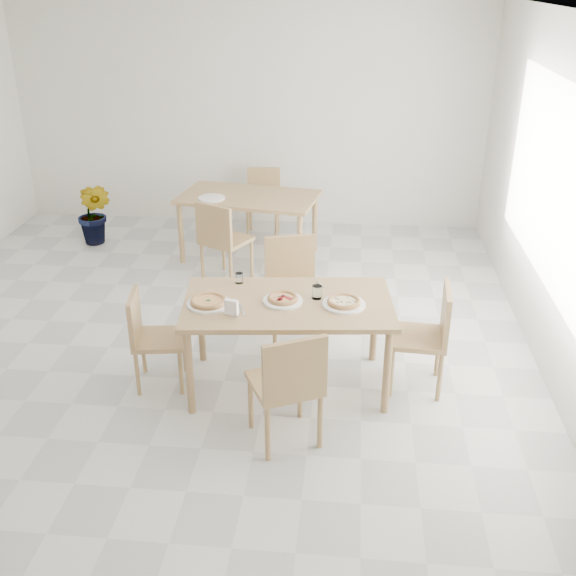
# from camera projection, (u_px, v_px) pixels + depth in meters

# --- Properties ---
(room) EXTENTS (7.28, 7.00, 7.00)m
(room) POSITION_uv_depth(u_px,v_px,m) (557.00, 188.00, 5.33)
(room) COLOR silver
(room) RESTS_ON ground
(main_table) EXTENTS (1.70, 1.07, 0.75)m
(main_table) POSITION_uv_depth(u_px,v_px,m) (288.00, 310.00, 5.22)
(main_table) COLOR tan
(main_table) RESTS_ON ground
(chair_south) EXTENTS (0.60, 0.60, 0.91)m
(chair_south) POSITION_uv_depth(u_px,v_px,m) (289.00, 382.00, 4.58)
(chair_south) COLOR tan
(chair_south) RESTS_ON ground
(chair_north) EXTENTS (0.56, 0.56, 0.93)m
(chair_north) POSITION_uv_depth(u_px,v_px,m) (292.00, 281.00, 6.04)
(chair_north) COLOR tan
(chair_north) RESTS_ON ground
(chair_west) EXTENTS (0.45, 0.45, 0.80)m
(chair_west) POSITION_uv_depth(u_px,v_px,m) (149.00, 333.00, 5.32)
(chair_west) COLOR tan
(chair_west) RESTS_ON ground
(chair_east) EXTENTS (0.46, 0.46, 0.88)m
(chair_east) POSITION_uv_depth(u_px,v_px,m) (429.00, 331.00, 5.25)
(chair_east) COLOR tan
(chair_east) RESTS_ON ground
(plate_margherita) EXTENTS (0.33, 0.33, 0.02)m
(plate_margherita) POSITION_uv_depth(u_px,v_px,m) (209.00, 304.00, 5.13)
(plate_margherita) COLOR white
(plate_margherita) RESTS_ON main_table
(plate_mushroom) EXTENTS (0.33, 0.33, 0.02)m
(plate_mushroom) POSITION_uv_depth(u_px,v_px,m) (344.00, 304.00, 5.12)
(plate_mushroom) COLOR white
(plate_mushroom) RESTS_ON main_table
(plate_pepperoni) EXTENTS (0.31, 0.31, 0.02)m
(plate_pepperoni) POSITION_uv_depth(u_px,v_px,m) (283.00, 301.00, 5.17)
(plate_pepperoni) COLOR white
(plate_pepperoni) RESTS_ON main_table
(pizza_margherita) EXTENTS (0.30, 0.30, 0.03)m
(pizza_margherita) POSITION_uv_depth(u_px,v_px,m) (209.00, 301.00, 5.12)
(pizza_margherita) COLOR tan
(pizza_margherita) RESTS_ON plate_margherita
(pizza_mushroom) EXTENTS (0.31, 0.31, 0.03)m
(pizza_mushroom) POSITION_uv_depth(u_px,v_px,m) (344.00, 302.00, 5.11)
(pizza_mushroom) COLOR tan
(pizza_mushroom) RESTS_ON plate_mushroom
(pizza_pepperoni) EXTENTS (0.28, 0.28, 0.03)m
(pizza_pepperoni) POSITION_uv_depth(u_px,v_px,m) (283.00, 298.00, 5.16)
(pizza_pepperoni) COLOR tan
(pizza_pepperoni) RESTS_ON plate_pepperoni
(tumbler_a) EXTENTS (0.08, 0.08, 0.11)m
(tumbler_a) POSITION_uv_depth(u_px,v_px,m) (317.00, 292.00, 5.21)
(tumbler_a) COLOR white
(tumbler_a) RESTS_ON main_table
(tumbler_b) EXTENTS (0.06, 0.06, 0.09)m
(tumbler_b) POSITION_uv_depth(u_px,v_px,m) (239.00, 278.00, 5.48)
(tumbler_b) COLOR white
(tumbler_b) RESTS_ON main_table
(napkin_holder) EXTENTS (0.12, 0.08, 0.12)m
(napkin_holder) POSITION_uv_depth(u_px,v_px,m) (231.00, 308.00, 4.95)
(napkin_holder) COLOR silver
(napkin_holder) RESTS_ON main_table
(fork_a) EXTENTS (0.08, 0.19, 0.01)m
(fork_a) POSITION_uv_depth(u_px,v_px,m) (242.00, 310.00, 5.04)
(fork_a) COLOR silver
(fork_a) RESTS_ON main_table
(fork_b) EXTENTS (0.09, 0.15, 0.01)m
(fork_b) POSITION_uv_depth(u_px,v_px,m) (320.00, 284.00, 5.48)
(fork_b) COLOR silver
(fork_b) RESTS_ON main_table
(second_table) EXTENTS (1.65, 1.11, 0.75)m
(second_table) POSITION_uv_depth(u_px,v_px,m) (249.00, 202.00, 7.68)
(second_table) COLOR tan
(second_table) RESTS_ON ground
(chair_back_s) EXTENTS (0.60, 0.60, 0.90)m
(chair_back_s) POSITION_uv_depth(u_px,v_px,m) (221.00, 237.00, 7.09)
(chair_back_s) COLOR tan
(chair_back_s) RESTS_ON ground
(chair_back_n) EXTENTS (0.43, 0.43, 0.83)m
(chair_back_n) POSITION_uv_depth(u_px,v_px,m) (263.00, 197.00, 8.47)
(chair_back_n) COLOR tan
(chair_back_n) RESTS_ON ground
(plate_empty) EXTENTS (0.30, 0.30, 0.02)m
(plate_empty) POSITION_uv_depth(u_px,v_px,m) (212.00, 198.00, 7.53)
(plate_empty) COLOR white
(plate_empty) RESTS_ON second_table
(potted_plant) EXTENTS (0.49, 0.42, 0.78)m
(potted_plant) POSITION_uv_depth(u_px,v_px,m) (95.00, 214.00, 8.18)
(potted_plant) COLOR #1B5A1E
(potted_plant) RESTS_ON ground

